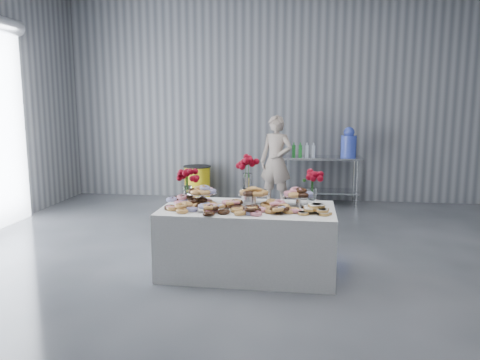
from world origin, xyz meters
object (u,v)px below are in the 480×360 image
at_px(display_table, 248,240).
at_px(person, 276,161).
at_px(prep_table, 320,172).
at_px(water_jug, 349,144).
at_px(trash_barrel, 197,183).

relative_size(display_table, person, 1.14).
bearing_deg(prep_table, water_jug, -0.00).
bearing_deg(water_jug, display_table, -110.77).
bearing_deg(person, prep_table, 40.41).
height_order(display_table, person, person).
distance_m(prep_table, trash_barrel, 2.37).
bearing_deg(prep_table, person, -159.72).
relative_size(prep_table, water_jug, 2.71).
height_order(water_jug, person, person).
relative_size(display_table, prep_table, 1.27).
bearing_deg(water_jug, person, -167.12).
xyz_separation_m(prep_table, trash_barrel, (-2.36, -0.00, -0.28)).
relative_size(prep_table, trash_barrel, 2.20).
bearing_deg(display_table, trash_barrel, 110.93).
xyz_separation_m(display_table, trash_barrel, (-1.43, 3.75, -0.03)).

